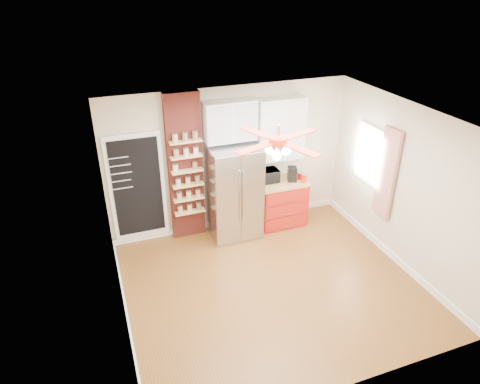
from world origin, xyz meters
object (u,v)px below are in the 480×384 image
object	(u,v)px
red_cabinet	(281,202)
canister_left	(304,179)
toaster_oven	(267,176)
fridge	(234,192)
ceiling_fan	(278,141)
pantry_jar_oats	(175,168)
coffee_maker	(292,174)

from	to	relation	value
red_cabinet	canister_left	xyz separation A→B (m)	(0.37, -0.18, 0.53)
toaster_oven	canister_left	distance (m)	0.70
fridge	ceiling_fan	distance (m)	2.25
fridge	canister_left	xyz separation A→B (m)	(1.34, -0.13, 0.10)
fridge	pantry_jar_oats	bearing A→B (deg)	169.82
red_cabinet	coffee_maker	distance (m)	0.61
canister_left	toaster_oven	bearing A→B (deg)	157.07
fridge	ceiling_fan	xyz separation A→B (m)	(0.05, -1.63, 1.55)
canister_left	pantry_jar_oats	distance (m)	2.40
red_cabinet	pantry_jar_oats	distance (m)	2.20
coffee_maker	pantry_jar_oats	distance (m)	2.20
red_cabinet	toaster_oven	distance (m)	0.64
coffee_maker	toaster_oven	bearing A→B (deg)	-176.09
ceiling_fan	canister_left	world-z (taller)	ceiling_fan
pantry_jar_oats	ceiling_fan	bearing A→B (deg)	-59.97
ceiling_fan	canister_left	xyz separation A→B (m)	(1.29, 1.50, -1.45)
fridge	red_cabinet	distance (m)	1.06
pantry_jar_oats	red_cabinet	bearing A→B (deg)	-3.75
red_cabinet	pantry_jar_oats	size ratio (longest dim) A/B	7.53
fridge	toaster_oven	bearing A→B (deg)	11.51
fridge	pantry_jar_oats	size ratio (longest dim) A/B	14.02
red_cabinet	ceiling_fan	distance (m)	2.75
red_cabinet	coffee_maker	bearing A→B (deg)	-7.96
toaster_oven	pantry_jar_oats	xyz separation A→B (m)	(-1.69, 0.04, 0.42)
ceiling_fan	canister_left	bearing A→B (deg)	49.33
fridge	canister_left	size ratio (longest dim) A/B	11.25
ceiling_fan	pantry_jar_oats	world-z (taller)	ceiling_fan
red_cabinet	coffee_maker	xyz separation A→B (m)	(0.19, -0.03, 0.58)
canister_left	ceiling_fan	bearing A→B (deg)	-130.67
red_cabinet	ceiling_fan	bearing A→B (deg)	-118.71
toaster_oven	pantry_jar_oats	size ratio (longest dim) A/B	3.46
ceiling_fan	pantry_jar_oats	size ratio (longest dim) A/B	11.22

